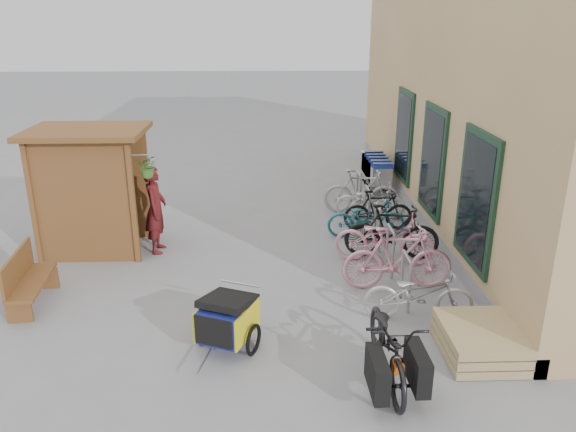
{
  "coord_description": "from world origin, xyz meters",
  "views": [
    {
      "loc": [
        0.17,
        -7.88,
        4.37
      ],
      "look_at": [
        0.5,
        1.5,
        1.0
      ],
      "focal_mm": 35.0,
      "sensor_mm": 36.0,
      "label": 1
    }
  ],
  "objects_px": {
    "bike_3": "(392,232)",
    "bike_1": "(397,258)",
    "pallet_stack": "(480,341)",
    "bike_0": "(419,294)",
    "person_kiosk": "(156,209)",
    "kiosk": "(86,174)",
    "bike_7": "(361,192)",
    "bike_2": "(384,238)",
    "bench": "(27,279)",
    "bike_6": "(370,201)",
    "bike_4": "(366,218)",
    "cargo_bike": "(389,345)",
    "shopping_carts": "(375,167)",
    "bike_5": "(378,210)",
    "child_trailer": "(227,318)"
  },
  "relations": [
    {
      "from": "pallet_stack",
      "to": "bike_6",
      "type": "distance_m",
      "value": 5.53
    },
    {
      "from": "kiosk",
      "to": "bike_7",
      "type": "relative_size",
      "value": 1.44
    },
    {
      "from": "bike_2",
      "to": "bench",
      "type": "bearing_deg",
      "value": 116.14
    },
    {
      "from": "bike_1",
      "to": "bike_3",
      "type": "distance_m",
      "value": 1.28
    },
    {
      "from": "shopping_carts",
      "to": "bike_3",
      "type": "bearing_deg",
      "value": -96.57
    },
    {
      "from": "cargo_bike",
      "to": "kiosk",
      "type": "bearing_deg",
      "value": 137.31
    },
    {
      "from": "kiosk",
      "to": "bench",
      "type": "height_order",
      "value": "kiosk"
    },
    {
      "from": "bike_7",
      "to": "shopping_carts",
      "type": "bearing_deg",
      "value": -12.97
    },
    {
      "from": "bike_3",
      "to": "kiosk",
      "type": "bearing_deg",
      "value": 93.12
    },
    {
      "from": "bike_0",
      "to": "bike_7",
      "type": "distance_m",
      "value": 4.89
    },
    {
      "from": "pallet_stack",
      "to": "bike_5",
      "type": "height_order",
      "value": "bike_5"
    },
    {
      "from": "person_kiosk",
      "to": "bike_1",
      "type": "bearing_deg",
      "value": -112.3
    },
    {
      "from": "bench",
      "to": "bike_6",
      "type": "relative_size",
      "value": 0.92
    },
    {
      "from": "bench",
      "to": "kiosk",
      "type": "bearing_deg",
      "value": 74.64
    },
    {
      "from": "person_kiosk",
      "to": "pallet_stack",
      "type": "bearing_deg",
      "value": -126.79
    },
    {
      "from": "child_trailer",
      "to": "cargo_bike",
      "type": "height_order",
      "value": "cargo_bike"
    },
    {
      "from": "pallet_stack",
      "to": "bike_0",
      "type": "bearing_deg",
      "value": 122.57
    },
    {
      "from": "bike_0",
      "to": "bike_5",
      "type": "height_order",
      "value": "bike_5"
    },
    {
      "from": "pallet_stack",
      "to": "bike_7",
      "type": "height_order",
      "value": "bike_7"
    },
    {
      "from": "child_trailer",
      "to": "bike_0",
      "type": "bearing_deg",
      "value": 36.03
    },
    {
      "from": "pallet_stack",
      "to": "person_kiosk",
      "type": "relative_size",
      "value": 0.7
    },
    {
      "from": "child_trailer",
      "to": "bike_2",
      "type": "bearing_deg",
      "value": 68.43
    },
    {
      "from": "bike_1",
      "to": "bike_7",
      "type": "height_order",
      "value": "bike_1"
    },
    {
      "from": "bike_0",
      "to": "bike_6",
      "type": "relative_size",
      "value": 1.06
    },
    {
      "from": "child_trailer",
      "to": "person_kiosk",
      "type": "relative_size",
      "value": 0.83
    },
    {
      "from": "kiosk",
      "to": "bike_7",
      "type": "xyz_separation_m",
      "value": [
        5.58,
        1.98,
        -1.03
      ]
    },
    {
      "from": "bench",
      "to": "child_trailer",
      "type": "relative_size",
      "value": 1.01
    },
    {
      "from": "child_trailer",
      "to": "bike_7",
      "type": "relative_size",
      "value": 0.82
    },
    {
      "from": "shopping_carts",
      "to": "cargo_bike",
      "type": "height_order",
      "value": "cargo_bike"
    },
    {
      "from": "shopping_carts",
      "to": "bike_3",
      "type": "height_order",
      "value": "bike_3"
    },
    {
      "from": "person_kiosk",
      "to": "child_trailer",
      "type": "bearing_deg",
      "value": -155.35
    },
    {
      "from": "bike_3",
      "to": "bike_1",
      "type": "bearing_deg",
      "value": -178.58
    },
    {
      "from": "bike_5",
      "to": "bike_7",
      "type": "bearing_deg",
      "value": 9.81
    },
    {
      "from": "shopping_carts",
      "to": "person_kiosk",
      "type": "relative_size",
      "value": 1.22
    },
    {
      "from": "pallet_stack",
      "to": "bike_2",
      "type": "height_order",
      "value": "bike_2"
    },
    {
      "from": "bench",
      "to": "bike_6",
      "type": "height_order",
      "value": "bench"
    },
    {
      "from": "person_kiosk",
      "to": "kiosk",
      "type": "bearing_deg",
      "value": 85.08
    },
    {
      "from": "bike_3",
      "to": "bike_6",
      "type": "height_order",
      "value": "bike_3"
    },
    {
      "from": "bike_4",
      "to": "bike_6",
      "type": "xyz_separation_m",
      "value": [
        0.28,
        1.16,
        -0.01
      ]
    },
    {
      "from": "kiosk",
      "to": "cargo_bike",
      "type": "bearing_deg",
      "value": -41.66
    },
    {
      "from": "bike_0",
      "to": "bike_2",
      "type": "xyz_separation_m",
      "value": [
        -0.1,
        2.11,
        0.05
      ]
    },
    {
      "from": "person_kiosk",
      "to": "bike_2",
      "type": "xyz_separation_m",
      "value": [
        4.3,
        -0.7,
        -0.38
      ]
    },
    {
      "from": "kiosk",
      "to": "shopping_carts",
      "type": "relative_size",
      "value": 1.19
    },
    {
      "from": "bench",
      "to": "bike_0",
      "type": "bearing_deg",
      "value": -11.79
    },
    {
      "from": "bike_4",
      "to": "bike_5",
      "type": "relative_size",
      "value": 1.09
    },
    {
      "from": "bike_2",
      "to": "bike_3",
      "type": "xyz_separation_m",
      "value": [
        0.18,
        0.19,
        0.05
      ]
    },
    {
      "from": "cargo_bike",
      "to": "bike_6",
      "type": "xyz_separation_m",
      "value": [
        0.81,
        6.0,
        -0.08
      ]
    },
    {
      "from": "bike_0",
      "to": "pallet_stack",
      "type": "bearing_deg",
      "value": -142.16
    },
    {
      "from": "person_kiosk",
      "to": "bike_2",
      "type": "relative_size",
      "value": 0.94
    },
    {
      "from": "kiosk",
      "to": "bike_5",
      "type": "relative_size",
      "value": 1.69
    }
  ]
}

